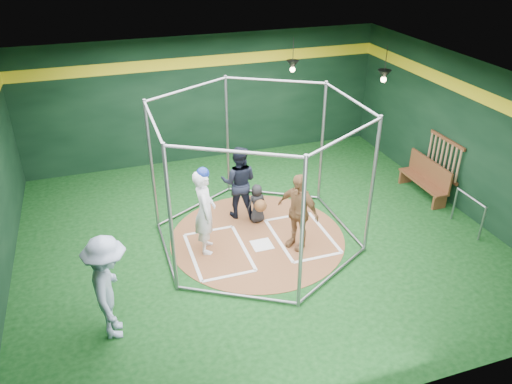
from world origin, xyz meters
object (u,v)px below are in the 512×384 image
object	(u,v)px
batter_figure	(205,210)
dugout_bench	(426,178)
visitor_leopard	(298,211)
umpire	(239,182)

from	to	relation	value
batter_figure	dugout_bench	world-z (taller)	batter_figure
visitor_leopard	dugout_bench	bearing A→B (deg)	74.00
visitor_leopard	umpire	distance (m)	1.77
visitor_leopard	umpire	xyz separation A→B (m)	(-0.79, 1.58, 0.02)
batter_figure	umpire	world-z (taller)	batter_figure
batter_figure	umpire	size ratio (longest dim) A/B	1.10
batter_figure	umpire	xyz separation A→B (m)	(1.06, 1.10, -0.08)
visitor_leopard	umpire	world-z (taller)	umpire
dugout_bench	umpire	bearing A→B (deg)	173.82
batter_figure	dugout_bench	bearing A→B (deg)	5.87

